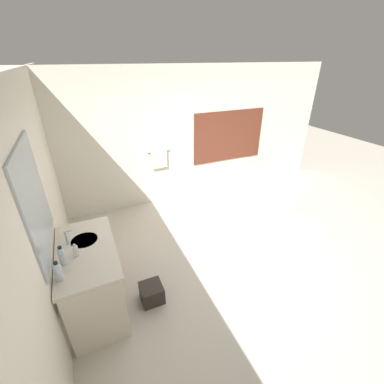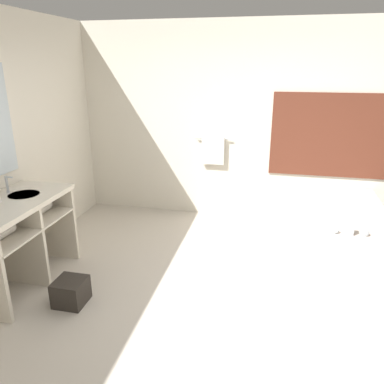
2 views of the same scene
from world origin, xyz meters
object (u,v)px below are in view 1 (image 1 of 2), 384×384
water_bottle_1 (62,256)px  soap_dispenser (76,251)px  water_bottle_2 (58,271)px  waste_bin (152,293)px  bathtub (246,189)px

water_bottle_1 → soap_dispenser: water_bottle_1 is taller
water_bottle_2 → waste_bin: 1.27m
water_bottle_1 → waste_bin: (0.86, -0.06, -0.89)m
bathtub → waste_bin: (-2.56, -1.65, -0.18)m
waste_bin → water_bottle_1: bearing=175.8°
water_bottle_2 → bathtub: bearing=27.6°
soap_dispenser → water_bottle_1: bearing=-150.8°
bathtub → water_bottle_2: 3.97m
water_bottle_2 → waste_bin: size_ratio=0.80×
water_bottle_1 → soap_dispenser: 0.15m
bathtub → soap_dispenser: bearing=-155.3°
bathtub → waste_bin: bathtub is taller
water_bottle_2 → soap_dispenser: size_ratio=1.42×
water_bottle_1 → water_bottle_2: 0.23m
waste_bin → soap_dispenser: bearing=169.7°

